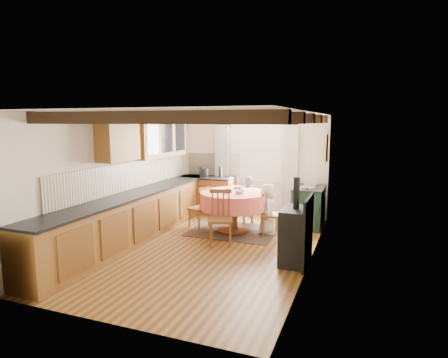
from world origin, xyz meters
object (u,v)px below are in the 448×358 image
at_px(dining_table, 234,212).
at_px(child_right, 267,209).
at_px(aga_range, 309,206).
at_px(chair_near, 220,218).
at_px(chair_right, 270,213).
at_px(cup, 228,191).
at_px(cast_iron_stove, 296,221).
at_px(child_far, 248,200).
at_px(chair_left, 199,207).

bearing_deg(dining_table, child_right, 6.81).
bearing_deg(aga_range, chair_near, -126.07).
bearing_deg(chair_right, cup, 84.74).
distance_m(chair_right, aga_range, 1.11).
bearing_deg(cast_iron_stove, aga_range, 92.78).
bearing_deg(child_far, cup, 75.58).
height_order(chair_right, child_right, child_right).
height_order(chair_left, cast_iron_stove, cast_iron_stove).
relative_size(aga_range, child_far, 0.90).
xyz_separation_m(child_right, cup, (-0.76, -0.25, 0.37)).
relative_size(dining_table, aga_range, 1.43).
height_order(dining_table, child_far, child_far).
relative_size(aga_range, cast_iron_stove, 0.69).
bearing_deg(chair_left, cup, 92.86).
relative_size(chair_near, chair_right, 1.14).
distance_m(chair_near, cast_iron_stove, 1.52).
xyz_separation_m(chair_near, chair_right, (0.71, 0.93, -0.06)).
xyz_separation_m(chair_near, cast_iron_stove, (1.45, -0.43, 0.19)).
relative_size(cast_iron_stove, child_far, 1.31).
distance_m(chair_left, cast_iron_stove, 2.70).
distance_m(chair_left, child_right, 1.50).
relative_size(aga_range, cup, 8.79).
bearing_deg(aga_range, chair_right, -124.76).
relative_size(chair_near, chair_left, 1.15).
bearing_deg(chair_right, chair_left, 70.15).
bearing_deg(child_right, chair_left, 74.10).
relative_size(dining_table, chair_near, 1.35).
bearing_deg(cast_iron_stove, chair_left, 149.28).
xyz_separation_m(child_far, child_right, (0.62, -0.67, -0.02)).
xyz_separation_m(dining_table, cup, (-0.07, -0.17, 0.47)).
bearing_deg(chair_left, chair_near, 61.99).
relative_size(chair_left, aga_range, 0.92).
bearing_deg(chair_near, aga_range, 34.18).
xyz_separation_m(chair_right, child_right, (-0.07, 0.05, 0.07)).
distance_m(aga_range, cast_iron_stove, 2.28).
bearing_deg(chair_near, cast_iron_stove, -36.13).
distance_m(chair_left, aga_range, 2.37).
relative_size(chair_right, child_right, 0.86).
bearing_deg(chair_left, dining_table, 105.59).
distance_m(chair_left, child_far, 1.13).
relative_size(chair_right, aga_range, 0.93).
xyz_separation_m(aga_range, child_far, (-1.32, -0.19, 0.09)).
height_order(dining_table, child_right, child_right).
bearing_deg(chair_right, dining_table, 73.71).
height_order(dining_table, cup, cup).
distance_m(chair_near, child_far, 1.65).
distance_m(cast_iron_stove, cup, 1.95).
bearing_deg(dining_table, chair_right, 2.81).
relative_size(child_far, cup, 9.76).
height_order(chair_left, aga_range, chair_left).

